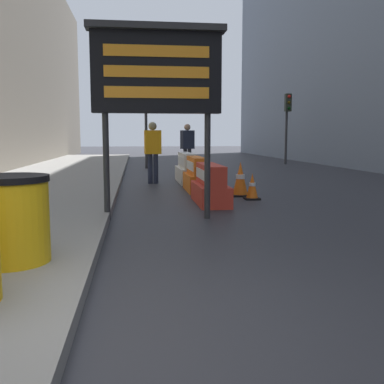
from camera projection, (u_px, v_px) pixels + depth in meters
The scene contains 12 objects.
ground_plane at pixel (73, 340), 3.00m from camera, with size 120.00×120.00×0.00m, color #2D2D33.
barrel_drum_middle at pixel (9, 219), 4.31m from camera, with size 0.77×0.77×0.84m.
message_board at pixel (157, 73), 7.08m from camera, with size 2.17×0.36×3.08m.
jersey_barrier_red_striped at pixel (210, 186), 9.11m from camera, with size 0.59×1.71×0.80m.
jersey_barrier_orange_near at pixel (196, 176), 11.18m from camera, with size 0.51×1.61×0.85m.
jersey_barrier_white at pixel (186, 169), 13.37m from camera, with size 0.51×2.11×0.87m.
traffic_cone_near at pixel (252, 187), 9.69m from camera, with size 0.32×0.32×0.57m.
traffic_cone_mid at pixel (240, 179), 10.24m from camera, with size 0.44×0.44×0.78m.
traffic_light_near_curb at pixel (146, 108), 18.84m from camera, with size 0.28×0.45×3.47m.
traffic_light_far_side at pixel (287, 113), 21.76m from camera, with size 0.28×0.45×3.41m.
pedestrian_worker at pixel (187, 144), 17.25m from camera, with size 0.55×0.43×1.83m.
pedestrian_passerby at pixel (153, 147), 12.93m from camera, with size 0.49×0.32×1.77m.
Camera 1 is at (0.43, -2.93, 1.35)m, focal length 42.00 mm.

